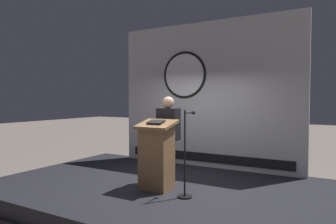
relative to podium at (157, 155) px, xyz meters
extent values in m
plane|color=#6B6056|center=(0.02, 0.29, -0.89)|extent=(40.00, 40.00, 0.00)
cube|color=black|center=(0.02, 0.29, -0.74)|extent=(6.40, 4.00, 0.30)
cube|color=silver|center=(0.02, 2.14, 1.08)|extent=(4.40, 0.10, 3.35)
cylinder|color=black|center=(-0.52, 2.09, 1.55)|extent=(1.12, 0.02, 1.12)
cylinder|color=white|center=(-0.52, 2.08, 1.55)|extent=(1.00, 0.02, 1.00)
cube|color=black|center=(0.02, 2.08, -0.37)|extent=(3.96, 0.02, 0.20)
cube|color=olive|center=(0.00, 0.00, -0.04)|extent=(0.52, 0.40, 1.11)
cube|color=olive|center=(0.00, 0.00, 0.54)|extent=(0.64, 0.50, 0.16)
cube|color=black|center=(0.00, -0.02, 0.59)|extent=(0.28, 0.20, 0.07)
cylinder|color=black|center=(-0.04, 0.48, -0.19)|extent=(0.26, 0.26, 0.81)
cube|color=black|center=(-0.04, 0.48, 0.51)|extent=(0.40, 0.24, 0.60)
sphere|color=tan|center=(-0.04, 0.48, 0.92)|extent=(0.22, 0.22, 0.22)
cylinder|color=black|center=(0.63, -0.15, -0.58)|extent=(0.24, 0.24, 0.02)
cylinder|color=black|center=(0.63, -0.15, 0.11)|extent=(0.03, 0.03, 1.40)
cylinder|color=black|center=(0.63, 0.01, 0.76)|extent=(0.02, 0.31, 0.02)
sphere|color=#262626|center=(0.63, 0.16, 0.76)|extent=(0.07, 0.07, 0.07)
camera|label=1|loc=(2.83, -4.51, 0.98)|focal=33.01mm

